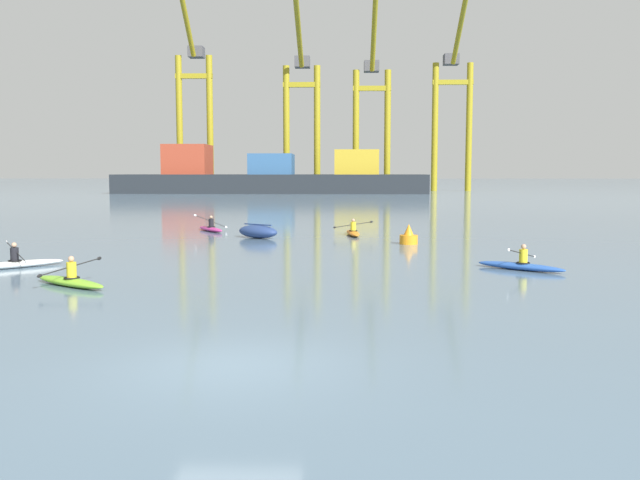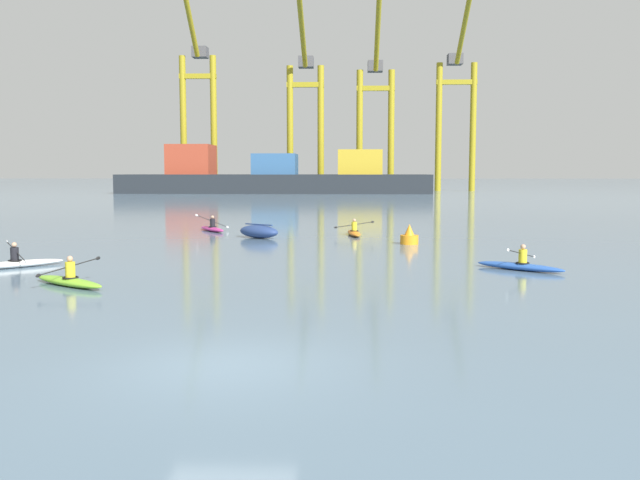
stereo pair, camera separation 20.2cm
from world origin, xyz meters
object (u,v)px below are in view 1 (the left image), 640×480
at_px(kayak_blue, 521,265).
at_px(capsized_dinghy, 258,232).
at_px(container_barge, 270,178).
at_px(kayak_orange, 353,232).
at_px(kayak_lime, 70,281).
at_px(gantry_crane_east, 453,103).
at_px(channel_buoy, 409,237).
at_px(gantry_crane_east_mid, 372,106).
at_px(gantry_crane_west, 194,96).
at_px(kayak_white, 17,263).
at_px(gantry_crane_west_mid, 301,103).
at_px(kayak_magenta, 211,228).

bearing_deg(kayak_blue, capsized_dinghy, 132.65).
xyz_separation_m(container_barge, kayak_orange, (12.86, -80.27, -2.49)).
height_order(kayak_lime, kayak_blue, same).
distance_m(gantry_crane_east, channel_buoy, 102.56).
distance_m(gantry_crane_east_mid, gantry_crane_east, 16.03).
xyz_separation_m(gantry_crane_west, kayak_white, (15.23, -103.77, -17.40)).
bearing_deg(kayak_white, capsized_dinghy, 57.64).
distance_m(container_barge, kayak_orange, 81.33).
distance_m(capsized_dinghy, kayak_blue, 16.27).
bearing_deg(gantry_crane_west_mid, kayak_blue, -82.37).
bearing_deg(gantry_crane_west, kayak_lime, -80.10).
distance_m(capsized_dinghy, kayak_lime, 16.47).
bearing_deg(capsized_dinghy, kayak_orange, 18.63).
xyz_separation_m(kayak_blue, kayak_orange, (-5.85, 13.71, 0.00)).
height_order(container_barge, gantry_crane_west_mid, gantry_crane_west_mid).
bearing_deg(kayak_magenta, kayak_lime, -91.70).
xyz_separation_m(capsized_dinghy, kayak_magenta, (-3.36, 4.22, -0.18)).
bearing_deg(gantry_crane_east_mid, gantry_crane_east, 14.19).
height_order(kayak_blue, kayak_magenta, kayak_magenta).
bearing_deg(gantry_crane_west_mid, kayak_orange, -84.92).
bearing_deg(kayak_orange, capsized_dinghy, -161.37).
height_order(gantry_crane_west, gantry_crane_west_mid, gantry_crane_west).
bearing_deg(kayak_white, kayak_lime, -48.50).
bearing_deg(channel_buoy, capsized_dinghy, 159.33).
relative_size(channel_buoy, kayak_white, 0.35).
xyz_separation_m(gantry_crane_east, kayak_orange, (-20.60, -94.96, -16.48)).
bearing_deg(gantry_crane_east, container_barge, -156.30).
distance_m(container_barge, kayak_magenta, 77.96).
xyz_separation_m(channel_buoy, kayak_blue, (3.18, -9.01, -0.19)).
bearing_deg(kayak_orange, kayak_blue, -66.88).
relative_size(gantry_crane_east, kayak_lime, 10.90).
relative_size(container_barge, kayak_blue, 17.78).
relative_size(gantry_crane_east, channel_buoy, 33.82).
xyz_separation_m(capsized_dinghy, kayak_lime, (-3.96, -15.99, -0.18)).
relative_size(capsized_dinghy, kayak_magenta, 0.86).
bearing_deg(gantry_crane_east, kayak_white, -107.05).
relative_size(gantry_crane_west, channel_buoy, 38.07).
height_order(capsized_dinghy, kayak_white, kayak_white).
distance_m(kayak_lime, kayak_blue, 15.51).
distance_m(gantry_crane_west_mid, kayak_lime, 107.80).
height_order(container_barge, kayak_blue, container_barge).
bearing_deg(capsized_dinghy, kayak_white, -122.36).
height_order(kayak_lime, kayak_magenta, kayak_magenta).
relative_size(capsized_dinghy, kayak_lime, 0.89).
xyz_separation_m(gantry_crane_east, kayak_magenta, (-29.13, -92.49, -16.48)).
bearing_deg(kayak_magenta, kayak_orange, -16.16).
distance_m(gantry_crane_west, gantry_crane_east, 48.80).
relative_size(container_barge, kayak_white, 18.32).
xyz_separation_m(gantry_crane_east_mid, channel_buoy, (-2.41, -95.74, -15.48)).
xyz_separation_m(kayak_lime, kayak_white, (-3.60, 4.06, 0.00)).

